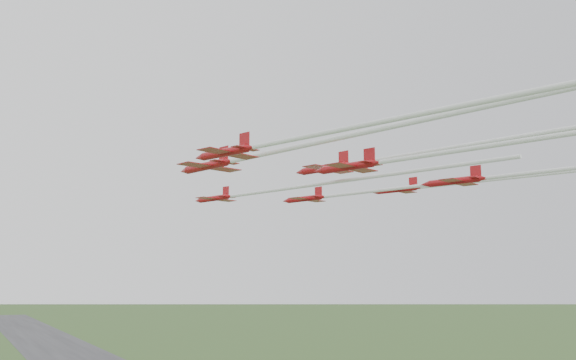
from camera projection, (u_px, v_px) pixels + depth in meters
name	position (u px, v px, depth m)	size (l,w,h in m)	color
jet_lead	(282.00, 189.00, 103.97)	(23.04, 59.04, 2.35)	#AD1318
jet_row2_left	(277.00, 151.00, 83.57)	(21.22, 60.73, 2.93)	#AD1318
jet_row2_right	(361.00, 192.00, 106.75)	(20.00, 47.65, 2.34)	#AD1318
jet_row3_left	(329.00, 132.00, 69.04)	(24.40, 58.83, 2.52)	#AD1318
jet_row3_mid	(424.00, 152.00, 82.46)	(23.00, 60.86, 2.59)	#AD1318
jet_row3_right	(480.00, 181.00, 103.04)	(24.29, 54.30, 2.37)	#AD1318
jet_row4_left	(490.00, 146.00, 66.80)	(25.31, 61.98, 2.38)	#AD1318
jet_row4_right	(519.00, 174.00, 86.16)	(18.42, 40.99, 2.40)	#AD1318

